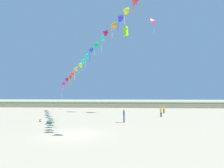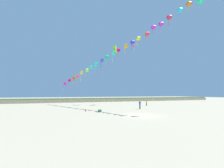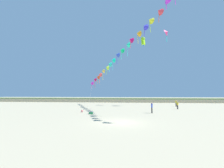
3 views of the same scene
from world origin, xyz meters
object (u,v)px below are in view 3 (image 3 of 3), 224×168
at_px(person_near_left, 176,103).
at_px(person_mid_center, 178,105).
at_px(large_kite_low_lead, 143,41).
at_px(large_kite_mid_trail, 167,32).
at_px(beach_ball, 82,111).
at_px(person_near_right, 152,107).
at_px(beach_cooler, 91,113).

relative_size(person_near_left, person_mid_center, 1.05).
bearing_deg(large_kite_low_lead, large_kite_mid_trail, -17.17).
xyz_separation_m(large_kite_mid_trail, beach_ball, (-17.49, -13.72, -18.53)).
relative_size(person_near_left, person_near_right, 0.92).
relative_size(person_near_left, beach_cooler, 2.80).
bearing_deg(person_near_right, beach_ball, -179.71).
height_order(person_near_right, beach_ball, person_near_right).
bearing_deg(person_mid_center, large_kite_mid_trail, 90.53).
xyz_separation_m(person_near_left, large_kite_low_lead, (-7.48, 1.99, 16.25)).
distance_m(person_mid_center, beach_ball, 18.88).
bearing_deg(person_near_right, large_kite_mid_trail, 66.21).
xyz_separation_m(person_near_right, large_kite_mid_trail, (6.02, 13.66, 17.69)).
height_order(person_near_left, beach_cooler, person_near_left).
distance_m(large_kite_low_lead, beach_cooler, 26.34).
xyz_separation_m(large_kite_mid_trail, beach_cooler, (-15.41, -15.89, -18.50)).
xyz_separation_m(beach_cooler, beach_ball, (-2.08, 2.17, -0.03)).
bearing_deg(beach_cooler, beach_ball, 133.82).
height_order(person_near_left, large_kite_mid_trail, large_kite_mid_trail).
height_order(large_kite_low_lead, large_kite_mid_trail, large_kite_mid_trail).
distance_m(person_mid_center, large_kite_low_lead, 19.30).
relative_size(person_mid_center, beach_ball, 4.26).
xyz_separation_m(person_near_right, beach_ball, (-11.47, -0.06, -0.84)).
bearing_deg(large_kite_mid_trail, person_mid_center, -89.47).
distance_m(person_near_left, beach_cooler, 23.26).
bearing_deg(beach_ball, large_kite_mid_trail, 38.10).
bearing_deg(person_mid_center, large_kite_low_lead, 123.93).
distance_m(person_near_right, beach_ball, 11.50).
bearing_deg(beach_cooler, person_near_right, 13.33).
distance_m(large_kite_mid_trail, beach_ball, 28.94).
xyz_separation_m(person_near_left, beach_ball, (-19.26, -13.49, -0.75)).
height_order(person_near_right, large_kite_low_lead, large_kite_low_lead).
bearing_deg(large_kite_mid_trail, person_near_right, -113.79).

